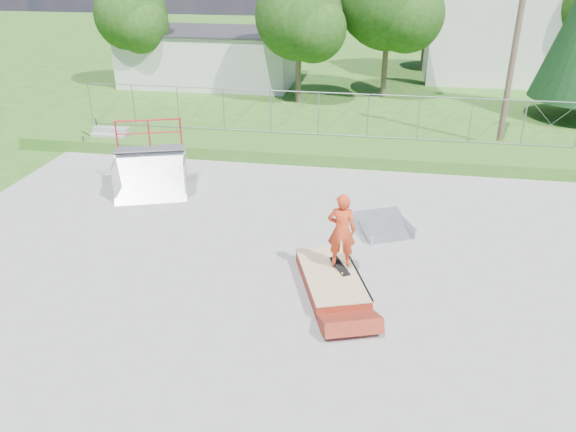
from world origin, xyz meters
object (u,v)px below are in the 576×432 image
Objects in this scene: quarter_pipe at (149,162)px; skater at (341,233)px; grind_box at (331,280)px; flat_bank_ramp at (384,226)px.

quarter_pipe is 8.06m from skater.
grind_box is 1.22m from skater.
skater is at bearing -52.55° from quarter_pipe.
flat_bank_ramp is 0.80× the size of skater.
grind_box is 2.00× the size of flat_bank_ramp.
skater reaches higher than grind_box.
flat_bank_ramp is at bearing -111.13° from skater.
quarter_pipe is 1.24× the size of skater.
grind_box is at bearing -54.85° from quarter_pipe.
quarter_pipe reaches higher than flat_bank_ramp.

